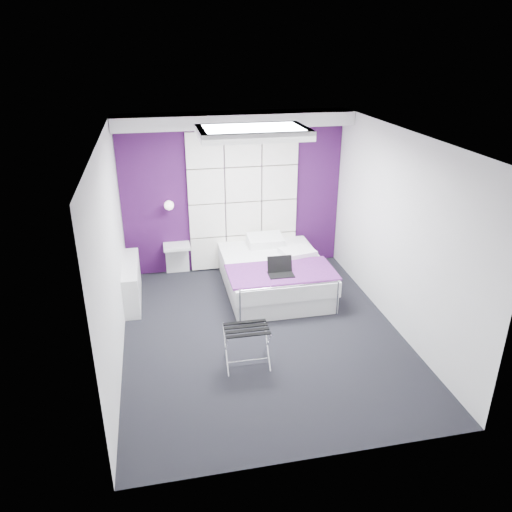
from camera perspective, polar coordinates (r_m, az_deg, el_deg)
The scene contains 15 objects.
floor at distance 6.72m, azimuth 0.71°, elevation -8.85°, with size 4.40×4.40×0.00m, color black.
ceiling at distance 5.76m, azimuth 0.85°, elevation 13.54°, with size 4.40×4.40×0.00m, color white.
wall_back at distance 8.16m, azimuth -2.59°, elevation 7.18°, with size 3.60×3.60×0.00m, color silver.
wall_left at distance 6.02m, azimuth -16.20°, elevation 0.09°, with size 4.40×4.40×0.00m, color silver.
wall_right at distance 6.72m, azimuth 15.95°, elevation 2.59°, with size 4.40×4.40×0.00m, color silver.
accent_wall at distance 8.15m, azimuth -2.58°, elevation 7.16°, with size 3.58×0.02×2.58m, color #370E40.
soffit at distance 7.66m, azimuth -2.44°, elevation 15.29°, with size 3.58×0.50×0.20m, color silver.
headboard at distance 8.17m, azimuth -1.46°, elevation 6.25°, with size 1.80×0.08×2.30m, color silver, non-canonical shape.
skylight at distance 6.34m, azimuth -0.37°, elevation 14.03°, with size 1.36×0.86×0.12m, color white, non-canonical shape.
wall_lamp at distance 7.96m, azimuth -9.93°, elevation 5.81°, with size 0.15×0.15×0.15m, color white.
radiator at distance 7.60m, azimuth -14.00°, elevation -2.92°, with size 0.22×1.20×0.60m, color silver.
bed at distance 7.70m, azimuth 2.03°, elevation -2.01°, with size 1.55×1.86×0.66m.
nightstand at distance 8.16m, azimuth -9.04°, elevation 1.10°, with size 0.43×0.33×0.05m, color silver.
luggage_rack at distance 6.01m, azimuth -1.07°, elevation -10.30°, with size 0.52×0.38×0.51m.
laptop at distance 7.10m, azimuth 2.78°, elevation -1.60°, with size 0.36×0.25×0.26m.
Camera 1 is at (-1.24, -5.53, 3.61)m, focal length 35.00 mm.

